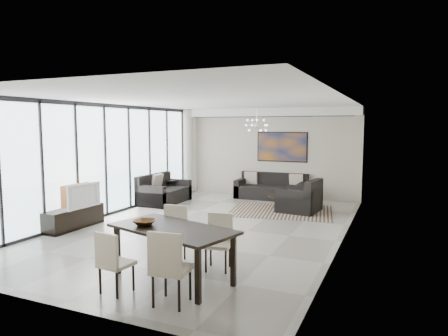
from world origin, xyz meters
The scene contains 20 objects.
room_shell centered at (0.46, 0.00, 1.45)m, with size 6.00×9.00×2.90m.
window_wall centered at (-2.86, 0.00, 1.47)m, with size 0.37×8.95×2.90m.
soffit centered at (0.00, 4.30, 2.77)m, with size 5.98×0.40×0.26m, color white.
painting centered at (0.50, 4.47, 1.65)m, with size 1.68×0.04×0.98m, color #AB5F17.
chandelier centered at (0.30, 2.50, 2.35)m, with size 0.66×0.66×0.71m.
rug centered at (1.10, 2.35, 0.01)m, with size 2.72×2.09×0.01m, color black.
coffee_table centered at (1.17, 2.69, 0.21)m, with size 1.08×1.08×0.38m.
bowl_coffee centered at (1.18, 2.64, 0.41)m, with size 0.23×0.23×0.07m, color brown.
sofa_main centered at (0.28, 4.07, 0.27)m, with size 2.23×0.91×0.81m.
loveseat centered at (-2.55, 2.08, 0.29)m, with size 0.97×1.73×0.86m.
armchair centered at (1.60, 2.48, 0.30)m, with size 1.12×1.17×0.89m.
side_table centered at (-2.65, 2.81, 0.41)m, with size 0.44×0.44×0.61m.
tv_console centered at (-2.76, -1.34, 0.24)m, with size 0.43×1.52×0.48m, color black.
television centered at (-2.60, -1.28, 0.75)m, with size 0.96×0.13×0.55m, color gray.
dining_table centered at (0.91, -3.10, 0.73)m, with size 2.13×1.45×0.81m.
dining_chair_sw centered at (0.42, -3.90, 0.51)m, with size 0.45×0.45×0.88m.
dining_chair_se centered at (1.34, -3.92, 0.58)m, with size 0.51×0.51×1.01m.
dining_chair_nw centered at (0.45, -2.31, 0.54)m, with size 0.48×0.48×0.95m.
dining_chair_ne centered at (1.34, -2.36, 0.51)m, with size 0.49×0.49×0.90m.
bowl_dining centered at (0.44, -3.15, 0.85)m, with size 0.34×0.34×0.08m, color brown.
Camera 1 is at (3.97, -8.16, 2.32)m, focal length 32.00 mm.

